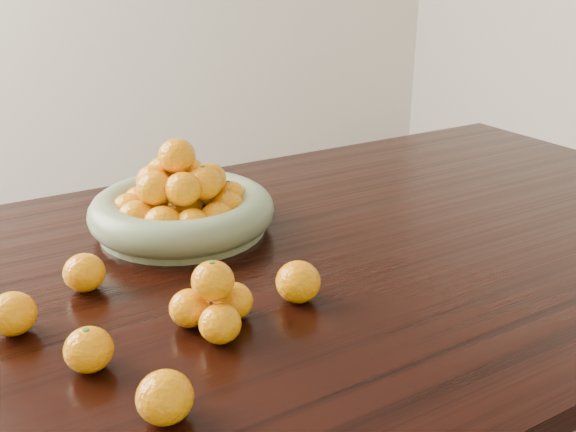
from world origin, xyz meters
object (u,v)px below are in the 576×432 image
fruit_bowl (182,206)px  loose_orange_0 (89,350)px  dining_table (273,306)px  orange_pyramid (214,303)px

fruit_bowl → loose_orange_0: 0.43m
dining_table → loose_orange_0: size_ratio=33.58×
dining_table → loose_orange_0: bearing=-155.5°
dining_table → loose_orange_0: (-0.34, -0.16, 0.12)m
fruit_bowl → loose_orange_0: bearing=-126.9°
fruit_bowl → orange_pyramid: 0.35m
loose_orange_0 → dining_table: bearing=24.5°
fruit_bowl → dining_table: bearing=-67.1°
orange_pyramid → loose_orange_0: 0.17m
orange_pyramid → fruit_bowl: bearing=75.0°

